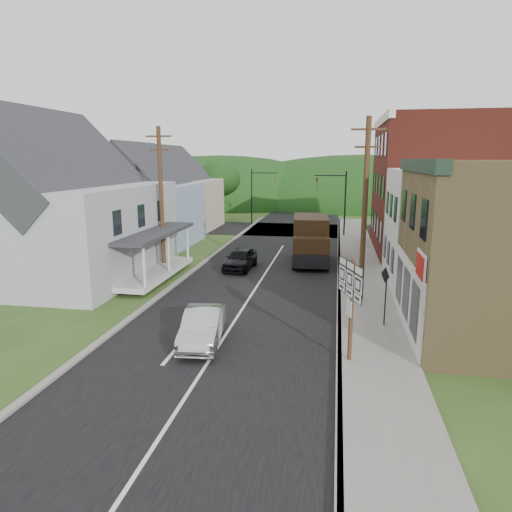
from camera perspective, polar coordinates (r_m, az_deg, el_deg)
The scene contains 24 objects.
ground at distance 20.69m, azimuth -2.51°, elevation -7.89°, with size 120.00×120.00×0.00m, color #2D4719.
road at distance 30.13m, azimuth 1.63°, elevation -1.51°, with size 9.00×90.00×0.02m, color black.
cross_road at distance 46.71m, azimuth 4.71°, elevation 3.29°, with size 60.00×9.00×0.02m, color black.
sidewalk_right at distance 27.91m, azimuth 13.09°, elevation -2.76°, with size 2.80×55.00×0.15m, color slate.
curb_right at distance 27.86m, azimuth 10.32°, elevation -2.66°, with size 0.20×55.00×0.15m, color slate.
curb_left at distance 29.26m, azimuth -8.01°, elevation -1.91°, with size 0.30×55.00×0.12m, color slate.
storefront_white at distance 27.65m, azimuth 24.71°, elevation 3.03°, with size 8.00×7.00×6.50m, color silver.
storefront_red at distance 36.71m, azimuth 21.30°, elevation 8.01°, with size 8.00×12.00×10.00m, color maroon.
house_gray at distance 29.95m, azimuth -23.03°, elevation 5.69°, with size 10.20×12.24×8.35m.
house_blue at distance 39.23m, azimuth -12.98°, elevation 6.81°, with size 7.14×8.16×7.28m.
house_cream at distance 47.79m, azimuth -9.32°, elevation 7.83°, with size 7.14×8.16×7.28m.
utility_pole_right at distance 22.64m, azimuth 13.42°, elevation 5.65°, with size 1.60×0.26×9.00m.
utility_pole_left at distance 29.15m, azimuth -11.76°, elevation 7.07°, with size 1.60×0.26×9.00m.
traffic_signal_right at distance 42.61m, azimuth 10.16°, elevation 7.40°, with size 2.87×0.20×6.00m.
traffic_signal_left at distance 50.33m, azimuth 0.24°, elevation 8.26°, with size 2.87×0.20×6.00m.
tree_left_b at distance 37.65m, azimuth -24.60°, elevation 7.65°, with size 4.80×4.80×6.94m.
tree_left_c at distance 45.42m, azimuth -21.09°, elevation 9.82°, with size 5.80×5.80×8.41m.
tree_left_d at distance 52.73m, azimuth -4.58°, elevation 9.62°, with size 4.80×4.80×6.94m.
forested_ridge at distance 74.44m, azimuth 6.78°, elevation 6.49°, with size 90.00×30.00×16.00m, color #133510.
silver_sedan at distance 18.03m, azimuth -6.68°, elevation -8.78°, with size 1.40×4.02×1.32m, color #BAB9BF.
dark_sedan at distance 29.66m, azimuth -1.96°, elevation -0.37°, with size 1.61×4.01×1.37m, color black.
delivery_van at distance 31.42m, azimuth 6.84°, elevation 1.98°, with size 2.74×5.87×3.20m.
route_sign_cluster at distance 15.91m, azimuth 11.74°, elevation -4.92°, with size 0.77×1.95×3.58m.
warning_sign at distance 19.86m, azimuth 15.88°, elevation -3.88°, with size 0.28×0.65×2.51m.
Camera 1 is at (4.29, -18.98, 7.03)m, focal length 32.00 mm.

